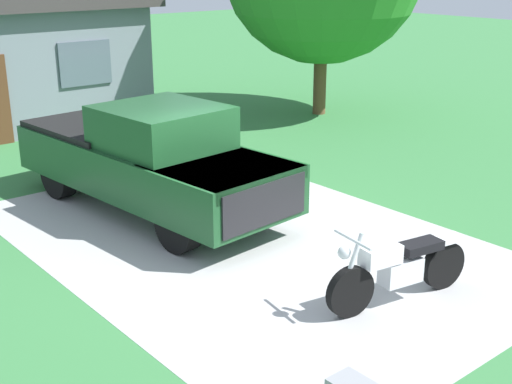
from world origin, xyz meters
name	(u,v)px	position (x,y,z in m)	size (l,w,h in m)	color
ground_plane	(246,241)	(0.00, 0.00, 0.00)	(80.00, 80.00, 0.00)	#34723C
driveway_pad	(246,241)	(0.00, 0.00, 0.00)	(5.73, 8.66, 0.01)	#A4A4A4
motorcycle	(398,268)	(0.24, -2.78, 0.47)	(2.20, 0.76, 1.09)	black
pickup_truck	(147,156)	(-0.35, 2.26, 0.95)	(2.48, 5.77, 1.90)	black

